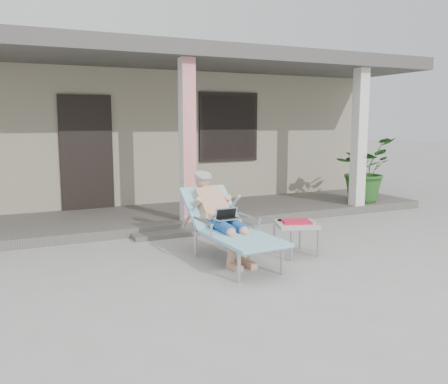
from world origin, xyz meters
name	(u,v)px	position (x,y,z in m)	size (l,w,h in m)	color
ground	(250,266)	(0.00, 0.00, 0.00)	(60.00, 60.00, 0.00)	#9E9E99
house	(124,126)	(0.00, 6.50, 1.67)	(10.40, 5.40, 3.30)	gray
porch_deck	(172,216)	(0.00, 3.00, 0.07)	(10.00, 2.00, 0.15)	#605B56
porch_overhang	(170,61)	(0.00, 2.95, 2.79)	(10.00, 2.30, 2.85)	silver
porch_step	(195,231)	(0.00, 1.85, 0.04)	(2.00, 0.30, 0.07)	#605B56
lounger	(225,204)	(-0.16, 0.39, 0.72)	(0.78, 1.84, 1.18)	#B7B7BC
side_table	(296,226)	(0.79, 0.17, 0.40)	(0.67, 0.67, 0.47)	#ACADA8
potted_palm	(364,169)	(3.95, 2.49, 0.80)	(1.17, 1.01, 1.30)	#26591E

